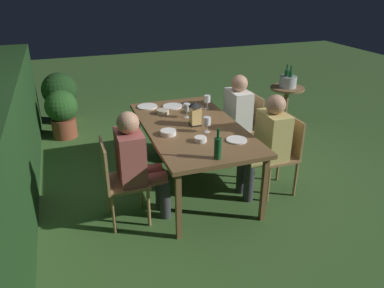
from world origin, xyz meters
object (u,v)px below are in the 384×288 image
(bowl_olives, at_px, (200,139))
(ice_bucket, at_px, (288,81))
(person_in_cream, at_px, (233,115))
(bowl_dip, at_px, (194,110))
(side_table, at_px, (286,101))
(lantern_centerpiece, at_px, (195,112))
(green_bottle_on_table, at_px, (218,148))
(wine_glass_b, at_px, (187,108))
(plate_a, at_px, (173,106))
(bowl_bread, at_px, (168,132))
(chair_side_right_a, at_px, (118,178))
(person_in_rust, at_px, (138,161))
(wine_glass_c, at_px, (207,122))
(plate_b, at_px, (237,140))
(person_in_mustard, at_px, (267,141))
(bowl_salad, at_px, (163,112))
(chair_side_left_a, at_px, (281,151))
(plate_c, at_px, (147,107))
(potted_plant_corner, at_px, (60,94))
(wine_glass_a, at_px, (207,99))
(chair_side_left_b, at_px, (246,124))
(potted_plant_by_hedge, at_px, (62,112))

(bowl_olives, distance_m, ice_bucket, 2.61)
(person_in_cream, distance_m, bowl_dip, 0.57)
(side_table, relative_size, ice_bucket, 1.96)
(lantern_centerpiece, bearing_deg, bowl_dip, -17.65)
(green_bottle_on_table, bearing_deg, lantern_centerpiece, -5.88)
(wine_glass_b, distance_m, plate_a, 0.43)
(bowl_bread, distance_m, ice_bucket, 2.66)
(chair_side_right_a, xyz_separation_m, person_in_rust, (0.00, -0.20, 0.15))
(wine_glass_b, bearing_deg, wine_glass_c, -172.95)
(plate_b, height_order, bowl_olives, bowl_olives)
(green_bottle_on_table, distance_m, bowl_dip, 1.24)
(green_bottle_on_table, relative_size, side_table, 0.43)
(bowl_bread, relative_size, ice_bucket, 0.48)
(person_in_mustard, height_order, wine_glass_c, person_in_mustard)
(plate_a, relative_size, bowl_salad, 1.66)
(chair_side_left_a, bearing_deg, plate_c, 45.67)
(person_in_cream, xyz_separation_m, green_bottle_on_table, (-1.26, 0.75, 0.22))
(wine_glass_c, bearing_deg, lantern_centerpiece, 11.36)
(plate_c, xyz_separation_m, bowl_salad, (-0.30, -0.12, 0.02))
(side_table, xyz_separation_m, ice_bucket, (0.00, 0.00, 0.33))
(person_in_rust, relative_size, wine_glass_c, 6.80)
(lantern_centerpiece, bearing_deg, plate_b, -155.31)
(lantern_centerpiece, distance_m, bowl_salad, 0.54)
(plate_c, height_order, bowl_dip, bowl_dip)
(potted_plant_corner, bearing_deg, chair_side_right_a, -171.47)
(chair_side_left_a, distance_m, plate_b, 0.68)
(bowl_salad, bearing_deg, plate_b, -153.89)
(wine_glass_b, xyz_separation_m, bowl_bread, (-0.42, 0.35, -0.09))
(person_in_cream, height_order, wine_glass_b, person_in_cream)
(person_in_cream, bearing_deg, wine_glass_a, 82.93)
(chair_side_left_b, bearing_deg, wine_glass_b, 101.07)
(wine_glass_a, height_order, wine_glass_c, same)
(plate_c, bearing_deg, chair_side_left_a, -134.33)
(plate_c, relative_size, ice_bucket, 0.73)
(person_in_mustard, height_order, person_in_rust, same)
(plate_a, relative_size, potted_plant_corner, 0.30)
(bowl_dip, bearing_deg, wine_glass_b, 133.80)
(potted_plant_by_hedge, bearing_deg, green_bottle_on_table, -154.87)
(plate_c, bearing_deg, wine_glass_a, -113.40)
(plate_b, bearing_deg, person_in_rust, 84.05)
(lantern_centerpiece, xyz_separation_m, bowl_olives, (-0.44, 0.10, -0.12))
(person_in_cream, relative_size, wine_glass_c, 6.80)
(bowl_dip, relative_size, potted_plant_by_hedge, 0.22)
(green_bottle_on_table, bearing_deg, bowl_dip, -9.64)
(person_in_mustard, relative_size, ice_bucket, 3.35)
(potted_plant_by_hedge, bearing_deg, chair_side_left_a, -136.69)
(bowl_dip, height_order, side_table, bowl_dip)
(bowl_salad, xyz_separation_m, ice_bucket, (0.71, -2.19, -0.00))
(person_in_cream, distance_m, wine_glass_c, 0.93)
(plate_a, bearing_deg, bowl_bread, 160.44)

